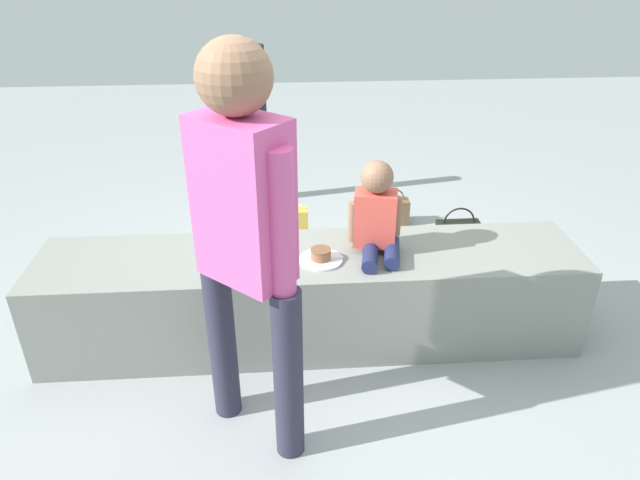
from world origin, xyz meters
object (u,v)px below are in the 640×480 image
at_px(cake_plate, 321,257).
at_px(gift_bag, 295,225).
at_px(handbag_black_leather, 457,236).
at_px(cake_box_white, 330,253).
at_px(adult_standing, 245,227).
at_px(water_bottle_near_gift, 257,220).
at_px(child_seated, 377,214).
at_px(party_cup_red, 103,288).
at_px(handbag_brown_canvas, 391,211).

distance_m(cake_plate, gift_bag, 1.23).
height_order(cake_plate, handbag_black_leather, cake_plate).
bearing_deg(cake_box_white, cake_plate, -98.05).
bearing_deg(adult_standing, handbag_black_leather, 48.74).
xyz_separation_m(water_bottle_near_gift, cake_box_white, (0.49, -0.49, -0.02)).
bearing_deg(child_seated, party_cup_red, 163.14).
bearing_deg(handbag_black_leather, party_cup_red, -170.42).
distance_m(party_cup_red, cake_box_white, 1.44).
xyz_separation_m(child_seated, water_bottle_near_gift, (-0.65, 1.29, -0.64)).
distance_m(child_seated, handbag_brown_canvas, 1.50).
relative_size(water_bottle_near_gift, party_cup_red, 1.60).
relative_size(adult_standing, cake_plate, 7.47).
relative_size(gift_bag, cake_box_white, 0.99).
xyz_separation_m(handbag_black_leather, handbag_brown_canvas, (-0.38, 0.46, -0.02)).
relative_size(adult_standing, handbag_brown_canvas, 5.70).
distance_m(child_seated, gift_bag, 1.29).
bearing_deg(handbag_brown_canvas, child_seated, -104.78).
bearing_deg(water_bottle_near_gift, handbag_black_leather, -17.18).
relative_size(cake_plate, party_cup_red, 1.99).
bearing_deg(water_bottle_near_gift, cake_plate, -74.73).
height_order(water_bottle_near_gift, handbag_black_leather, handbag_black_leather).
bearing_deg(adult_standing, water_bottle_near_gift, 91.43).
distance_m(adult_standing, gift_bag, 1.96).
bearing_deg(party_cup_red, cake_plate, -23.04).
bearing_deg(cake_box_white, adult_standing, -107.04).
bearing_deg(water_bottle_near_gift, child_seated, -63.11).
xyz_separation_m(gift_bag, cake_box_white, (0.22, -0.28, -0.07)).
height_order(child_seated, handbag_brown_canvas, child_seated).
bearing_deg(gift_bag, cake_plate, -85.01).
bearing_deg(handbag_brown_canvas, cake_box_white, -134.41).
height_order(gift_bag, handbag_brown_canvas, handbag_brown_canvas).
xyz_separation_m(water_bottle_near_gift, handbag_brown_canvas, (1.00, 0.03, 0.02)).
distance_m(cake_plate, handbag_black_leather, 1.43).
distance_m(water_bottle_near_gift, cake_box_white, 0.69).
distance_m(adult_standing, party_cup_red, 1.76).
relative_size(child_seated, handbag_brown_canvas, 1.65).
bearing_deg(water_bottle_near_gift, party_cup_red, -138.35).
bearing_deg(handbag_black_leather, cake_plate, -137.18).
bearing_deg(handbag_black_leather, gift_bag, 168.66).
xyz_separation_m(gift_bag, handbag_brown_canvas, (0.73, 0.23, -0.02)).
relative_size(adult_standing, gift_bag, 5.74).
bearing_deg(handbag_brown_canvas, gift_bag, -162.20).
bearing_deg(gift_bag, child_seated, -70.55).
height_order(cake_plate, party_cup_red, cake_plate).
xyz_separation_m(cake_plate, cake_box_white, (0.12, 0.87, -0.48)).
bearing_deg(child_seated, handbag_brown_canvas, 75.22).
height_order(adult_standing, water_bottle_near_gift, adult_standing).
height_order(child_seated, adult_standing, adult_standing).
distance_m(child_seated, cake_box_white, 1.05).
xyz_separation_m(gift_bag, party_cup_red, (-1.18, -0.61, -0.07)).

